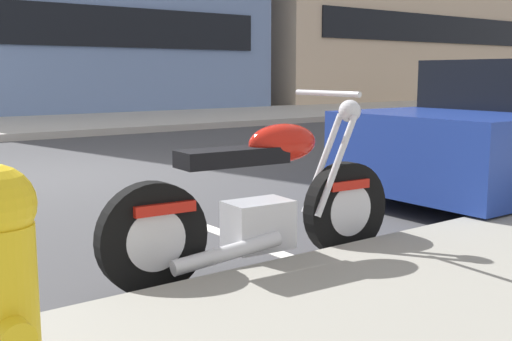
{
  "coord_description": "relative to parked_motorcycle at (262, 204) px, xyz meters",
  "views": [
    {
      "loc": [
        -2.63,
        -7.33,
        1.23
      ],
      "look_at": [
        -0.35,
        -4.28,
        0.64
      ],
      "focal_mm": 44.15,
      "sensor_mm": 36.0,
      "label": 1
    }
  ],
  "objects": [
    {
      "name": "sidewalk_far_curb",
      "position": [
        12.33,
        11.25,
        -0.36
      ],
      "size": [
        120.0,
        5.0,
        0.14
      ],
      "primitive_type": "cube",
      "color": "#ADA89E",
      "rests_on": "ground"
    },
    {
      "name": "fire_hydrant",
      "position": [
        -1.84,
        -1.12,
        0.15
      ],
      "size": [
        0.24,
        0.36,
        0.83
      ],
      "color": "gold",
      "rests_on": "sidewalk_near_curb"
    },
    {
      "name": "ground_plane",
      "position": [
        0.33,
        4.32,
        -0.43
      ],
      "size": [
        260.0,
        260.0,
        0.0
      ],
      "primitive_type": "plane",
      "color": "#3D3D3F"
    },
    {
      "name": "car_opposite_curb",
      "position": [
        15.25,
        8.1,
        0.25
      ],
      "size": [
        4.54,
        1.8,
        1.44
      ],
      "rotation": [
        0.0,
        0.0,
        3.14
      ],
      "color": "silver",
      "rests_on": "ground"
    },
    {
      "name": "parking_stall_stripe",
      "position": [
        0.33,
        0.49,
        -0.42
      ],
      "size": [
        0.12,
        2.2,
        0.01
      ],
      "primitive_type": "cube",
      "color": "silver",
      "rests_on": "ground"
    },
    {
      "name": "parked_motorcycle",
      "position": [
        0.0,
        0.0,
        0.0
      ],
      "size": [
        2.05,
        0.62,
        1.12
      ],
      "rotation": [
        0.0,
        0.0,
        -0.07
      ],
      "color": "black",
      "rests_on": "ground"
    }
  ]
}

